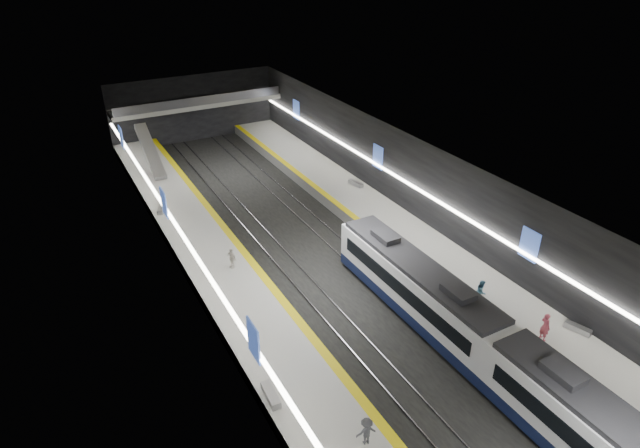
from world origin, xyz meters
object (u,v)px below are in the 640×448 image
bench_left_far (161,209)px  bench_right_near (578,328)px  escalator (150,151)px  bench_right_far (356,183)px  passenger_left_b (366,432)px  passenger_left_a (232,258)px  train (500,356)px  passenger_right_a (545,327)px  passenger_right_b (481,291)px  bench_left_near (271,395)px

bench_left_far → bench_right_near: size_ratio=1.05×
escalator → bench_right_far: (16.42, -13.94, -1.69)m
passenger_left_b → passenger_left_a: bearing=-79.3°
passenger_left_a → train: bearing=11.2°
train → passenger_right_a: train is taller
bench_left_far → passenger_right_b: passenger_right_b is taller
bench_right_far → passenger_left_a: size_ratio=1.04×
bench_right_near → bench_left_near: bearing=150.7°
train → bench_right_near: (7.00, 0.16, -1.00)m
escalator → bench_left_far: size_ratio=4.72×
passenger_left_b → passenger_right_b: bearing=-145.8°
bench_left_near → bench_right_near: bench_left_near is taller
bench_right_near → passenger_right_a: passenger_right_a is taller
passenger_right_a → passenger_right_b: size_ratio=1.13×
passenger_left_a → passenger_right_a: bearing=22.6°
passenger_left_b → bench_right_near: bearing=-167.8°
bench_right_near → passenger_right_a: size_ratio=0.85×
bench_right_near → passenger_right_b: size_ratio=0.95×
train → passenger_right_a: (4.48, 0.69, -0.24)m
passenger_right_a → escalator: bearing=30.3°
bench_left_near → passenger_left_a: 13.25m
passenger_right_a → bench_left_near: bearing=87.2°
train → bench_right_near: 7.07m
bench_left_near → passenger_right_a: (16.48, -3.64, 0.73)m
bench_right_near → passenger_right_a: (-2.52, 0.52, 0.76)m
escalator → passenger_left_a: bearing=-88.3°
bench_left_far → bench_right_far: size_ratio=1.01×
escalator → passenger_right_a: bearing=-69.4°
train → bench_left_far: (-11.66, 28.91, -0.99)m
bench_right_near → passenger_right_a: bearing=151.4°
escalator → passenger_right_b: escalator is taller
bench_left_near → passenger_right_b: passenger_right_b is taller
bench_right_far → passenger_left_b: passenger_left_b is taller
escalator → passenger_right_b: bearing=-67.8°
train → passenger_left_a: train is taller
bench_left_far → passenger_left_a: passenger_left_a is taller
bench_right_far → passenger_left_b: (-15.52, -25.73, 0.58)m
escalator → bench_right_near: size_ratio=4.97×
train → escalator: bearing=104.3°
bench_right_near → bench_right_far: size_ratio=0.96×
bench_left_far → passenger_right_a: (16.14, -28.22, 0.74)m
train → passenger_right_a: size_ratio=15.78×
bench_left_near → bench_left_far: size_ratio=1.09×
bench_right_near → escalator: bearing=96.6°
bench_right_far → train: bearing=-116.6°
bench_right_far → bench_right_near: bearing=-101.0°
bench_right_near → bench_right_far: 25.09m
bench_left_near → passenger_right_b: 15.84m
bench_left_far → passenger_left_a: (2.33, -11.61, 0.60)m
passenger_right_b → bench_right_near: bearing=-93.7°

